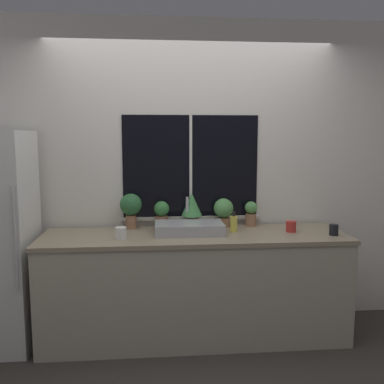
# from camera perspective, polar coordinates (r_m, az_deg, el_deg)

# --- Properties ---
(ground_plane) EXTENTS (14.00, 14.00, 0.00)m
(ground_plane) POSITION_cam_1_polar(r_m,az_deg,el_deg) (3.54, 0.90, -20.97)
(ground_plane) COLOR #38332D
(wall_back) EXTENTS (8.00, 0.09, 2.70)m
(wall_back) POSITION_cam_1_polar(r_m,az_deg,el_deg) (3.86, -0.22, 2.52)
(wall_back) COLOR silver
(wall_back) RESTS_ON ground_plane
(wall_right) EXTENTS (0.06, 7.00, 2.70)m
(wall_right) POSITION_cam_1_polar(r_m,az_deg,el_deg) (5.26, 23.81, 3.22)
(wall_right) COLOR silver
(wall_right) RESTS_ON ground_plane
(counter) EXTENTS (2.51, 0.69, 0.88)m
(counter) POSITION_cam_1_polar(r_m,az_deg,el_deg) (3.66, 0.35, -12.36)
(counter) COLOR #B2A893
(counter) RESTS_ON ground_plane
(sink) EXTENTS (0.56, 0.37, 0.28)m
(sink) POSITION_cam_1_polar(r_m,az_deg,el_deg) (3.55, -0.40, -4.81)
(sink) COLOR #ADADB2
(sink) RESTS_ON counter
(potted_plant_far_left) EXTENTS (0.19, 0.19, 0.31)m
(potted_plant_far_left) POSITION_cam_1_polar(r_m,az_deg,el_deg) (3.74, -8.15, -1.95)
(potted_plant_far_left) COLOR #9E6B4C
(potted_plant_far_left) RESTS_ON counter
(potted_plant_left) EXTENTS (0.13, 0.13, 0.24)m
(potted_plant_left) POSITION_cam_1_polar(r_m,az_deg,el_deg) (3.75, -4.06, -2.85)
(potted_plant_left) COLOR #9E6B4C
(potted_plant_left) RESTS_ON counter
(potted_plant_center) EXTENTS (0.18, 0.18, 0.31)m
(potted_plant_center) POSITION_cam_1_polar(r_m,az_deg,el_deg) (3.76, -0.11, -2.10)
(potted_plant_center) COLOR #9E6B4C
(potted_plant_center) RESTS_ON counter
(potted_plant_right) EXTENTS (0.17, 0.17, 0.25)m
(potted_plant_right) POSITION_cam_1_polar(r_m,az_deg,el_deg) (3.80, 4.22, -2.46)
(potted_plant_right) COLOR #9E6B4C
(potted_plant_right) RESTS_ON counter
(potted_plant_far_right) EXTENTS (0.11, 0.11, 0.22)m
(potted_plant_far_right) POSITION_cam_1_polar(r_m,az_deg,el_deg) (3.85, 7.86, -2.77)
(potted_plant_far_right) COLOR #9E6B4C
(potted_plant_far_right) RESTS_ON counter
(soap_bottle) EXTENTS (0.06, 0.06, 0.17)m
(soap_bottle) POSITION_cam_1_polar(r_m,az_deg,el_deg) (3.62, 5.57, -4.18)
(soap_bottle) COLOR #DBD14C
(soap_bottle) RESTS_ON counter
(mug_black) EXTENTS (0.07, 0.07, 0.09)m
(mug_black) POSITION_cam_1_polar(r_m,az_deg,el_deg) (3.67, 18.38, -4.82)
(mug_black) COLOR black
(mug_black) RESTS_ON counter
(mug_red) EXTENTS (0.09, 0.09, 0.09)m
(mug_red) POSITION_cam_1_polar(r_m,az_deg,el_deg) (3.70, 13.07, -4.51)
(mug_red) COLOR #B72D28
(mug_red) RESTS_ON counter
(mug_white) EXTENTS (0.09, 0.09, 0.09)m
(mug_white) POSITION_cam_1_polar(r_m,az_deg,el_deg) (3.41, -9.50, -5.42)
(mug_white) COLOR white
(mug_white) RESTS_ON counter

